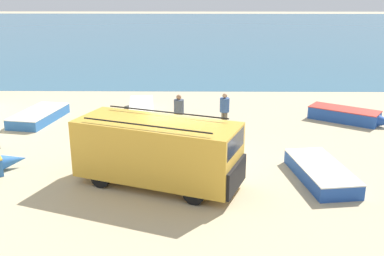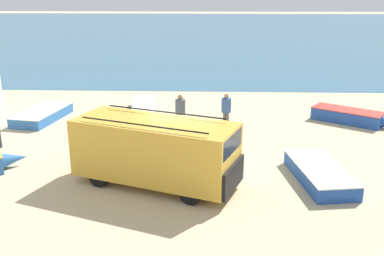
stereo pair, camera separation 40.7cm
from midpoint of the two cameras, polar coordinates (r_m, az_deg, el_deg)
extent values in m
plane|color=tan|center=(16.58, -1.45, -4.78)|extent=(200.00, 200.00, 0.00)
cube|color=#33607A|center=(67.61, 0.21, 12.33)|extent=(120.00, 80.00, 0.01)
cube|color=gold|center=(14.68, -5.23, -2.76)|extent=(5.67, 3.77, 1.88)
cube|color=black|center=(13.95, 4.84, -6.18)|extent=(0.76, 1.79, 0.85)
cube|color=#1E232D|center=(13.57, 4.64, -1.96)|extent=(0.69, 1.70, 0.60)
cylinder|color=black|center=(15.17, 1.95, -5.62)|extent=(0.70, 0.44, 0.66)
cylinder|color=black|center=(13.66, -0.57, -8.37)|extent=(0.70, 0.44, 0.66)
cylinder|color=black|center=(16.47, -8.89, -3.91)|extent=(0.70, 0.44, 0.66)
cylinder|color=black|center=(15.09, -12.28, -6.18)|extent=(0.70, 0.44, 0.66)
cylinder|color=black|center=(15.03, -4.00, 2.02)|extent=(4.08, 1.58, 0.05)
cylinder|color=black|center=(13.67, -6.84, 0.33)|extent=(4.08, 1.58, 0.05)
cube|color=#2D66AD|center=(23.22, -6.94, 2.34)|extent=(1.63, 4.07, 0.47)
cone|color=#2D66AD|center=(20.90, -7.06, 0.59)|extent=(0.54, 0.92, 0.45)
cube|color=silver|center=(23.17, -6.95, 2.74)|extent=(1.12, 0.32, 0.05)
cube|color=silver|center=(23.15, -6.96, 2.94)|extent=(1.65, 4.11, 0.04)
cube|color=#2D66AD|center=(23.19, -19.32, 1.42)|extent=(2.14, 3.67, 0.46)
cone|color=#2D66AD|center=(24.96, -16.98, 2.76)|extent=(0.56, 0.82, 0.44)
cube|color=silver|center=(23.14, -19.36, 1.81)|extent=(1.45, 0.45, 0.05)
cube|color=silver|center=(23.12, -19.39, 2.01)|extent=(2.16, 3.70, 0.04)
cube|color=#234CA3|center=(15.88, 15.32, -5.54)|extent=(1.90, 3.56, 0.48)
cone|color=#234CA3|center=(17.67, 12.81, -2.95)|extent=(0.56, 0.80, 0.46)
cube|color=silver|center=(15.82, 15.38, -4.96)|extent=(1.33, 0.38, 0.05)
cube|color=silver|center=(15.79, 15.40, -4.67)|extent=(1.91, 3.60, 0.04)
cube|color=#234CA3|center=(23.02, 18.25, 1.56)|extent=(3.35, 2.81, 0.58)
cube|color=#B22D23|center=(22.96, 18.30, 2.10)|extent=(0.79, 1.04, 0.05)
cube|color=#B22D23|center=(22.94, 18.32, 2.31)|extent=(3.38, 2.84, 0.04)
cone|color=#2D66AD|center=(17.56, -22.34, -3.80)|extent=(1.07, 0.97, 0.57)
cylinder|color=#5B564C|center=(20.29, -2.11, 0.73)|extent=(0.16, 0.16, 0.83)
cylinder|color=#5B564C|center=(20.15, -2.36, 0.60)|extent=(0.16, 0.16, 0.83)
cylinder|color=#424C5B|center=(20.01, -2.26, 2.71)|extent=(0.45, 0.45, 0.66)
sphere|color=#8C664C|center=(19.90, -2.28, 3.94)|extent=(0.23, 0.23, 0.23)
cylinder|color=#5B564C|center=(20.70, 3.38, 1.03)|extent=(0.15, 0.15, 0.81)
cylinder|color=#5B564C|center=(20.59, 3.73, 0.93)|extent=(0.15, 0.15, 0.81)
cylinder|color=#335189|center=(20.45, 3.60, 2.94)|extent=(0.44, 0.44, 0.64)
sphere|color=tan|center=(20.34, 3.62, 4.11)|extent=(0.22, 0.22, 0.22)
camera|label=1|loc=(0.20, -90.66, -0.21)|focal=42.00mm
camera|label=2|loc=(0.20, 89.34, 0.21)|focal=42.00mm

